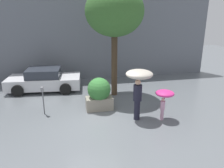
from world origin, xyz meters
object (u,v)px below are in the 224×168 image
Objects in this scene: parked_car_near at (44,80)px; street_tree at (115,12)px; planter_box at (99,93)px; person_adult at (139,80)px; person_child at (164,96)px; parking_meter at (43,95)px.

street_tree is (3.79, -1.62, 3.72)m from parked_car_near.
street_tree is (1.10, 1.76, 3.53)m from planter_box.
person_adult is 1.65× the size of person_child.
person_child is 4.85m from street_tree.
person_adult is (1.44, -1.24, 0.89)m from planter_box.
street_tree reaches higher than parking_meter.
planter_box is at bearing 83.76° from person_adult.
person_adult is 0.50× the size of parked_car_near.
parking_meter is (-2.46, -0.03, 0.12)m from planter_box.
street_tree is at bearing 26.66° from parking_meter.
planter_box is at bearing -122.03° from street_tree.
person_adult is 1.67× the size of parking_meter.
planter_box is 1.20× the size of parking_meter.
parked_car_near is 3.42m from parking_meter.
street_tree is (-1.35, 3.32, 3.26)m from person_child.
street_tree reaches higher than parked_car_near.
street_tree is (-0.34, 3.00, 2.64)m from person_adult.
planter_box reaches higher than parking_meter.
street_tree reaches higher than person_child.
street_tree reaches higher than person_adult.
parked_car_near is at bearing 93.83° from parking_meter.
street_tree is at bearing 82.87° from person_child.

